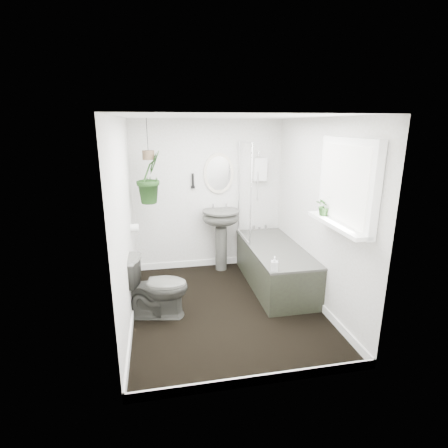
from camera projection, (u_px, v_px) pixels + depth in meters
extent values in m
cube|color=black|center=(226.00, 308.00, 4.41)|extent=(2.30, 2.80, 0.02)
cube|color=white|center=(227.00, 116.00, 3.77)|extent=(2.30, 2.80, 0.02)
cube|color=white|center=(208.00, 196.00, 5.42)|extent=(2.30, 0.02, 2.30)
cube|color=white|center=(262.00, 265.00, 2.76)|extent=(2.30, 0.02, 2.30)
cube|color=white|center=(124.00, 225.00, 3.87)|extent=(0.02, 2.80, 2.30)
cube|color=white|center=(319.00, 215.00, 4.30)|extent=(0.02, 2.80, 2.30)
cube|color=white|center=(226.00, 303.00, 4.39)|extent=(2.30, 2.80, 0.10)
cube|color=white|center=(260.00, 169.00, 5.39)|extent=(0.20, 0.10, 0.35)
ellipsoid|color=beige|center=(219.00, 173.00, 5.31)|extent=(0.46, 0.03, 0.62)
cylinder|color=black|center=(193.00, 181.00, 5.26)|extent=(0.04, 0.04, 0.22)
cylinder|color=white|center=(134.00, 228.00, 4.61)|extent=(0.11, 0.11, 0.11)
cube|color=white|center=(347.00, 184.00, 3.49)|extent=(0.08, 1.00, 0.90)
cube|color=white|center=(337.00, 224.00, 3.59)|extent=(0.18, 1.00, 0.04)
cube|color=white|center=(343.00, 184.00, 3.48)|extent=(0.01, 0.86, 0.76)
imported|color=#42423D|center=(156.00, 286.00, 4.12)|extent=(0.81, 0.55, 0.76)
imported|color=black|center=(325.00, 205.00, 3.84)|extent=(0.25, 0.24, 0.22)
imported|color=black|center=(150.00, 177.00, 4.72)|extent=(0.48, 0.50, 0.71)
imported|color=black|center=(274.00, 264.00, 4.04)|extent=(0.10, 0.10, 0.18)
cylinder|color=#4F3D2C|center=(148.00, 155.00, 4.64)|extent=(0.16, 0.16, 0.12)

